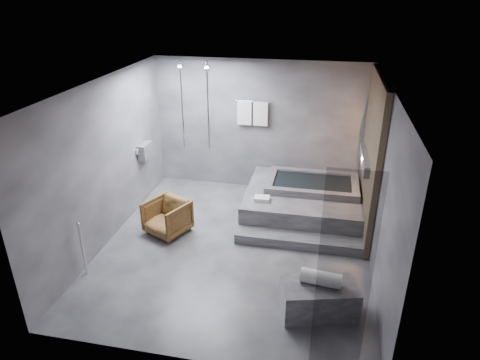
# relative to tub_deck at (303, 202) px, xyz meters

# --- Properties ---
(room) EXTENTS (5.00, 5.04, 2.82)m
(room) POSITION_rel_tub_deck_xyz_m (-0.65, -1.21, 1.48)
(room) COLOR #323234
(room) RESTS_ON ground
(tub_deck) EXTENTS (2.20, 2.00, 0.50)m
(tub_deck) POSITION_rel_tub_deck_xyz_m (0.00, 0.00, 0.00)
(tub_deck) COLOR #37373A
(tub_deck) RESTS_ON ground
(tub_step) EXTENTS (2.20, 0.36, 0.18)m
(tub_step) POSITION_rel_tub_deck_xyz_m (0.00, -1.18, -0.16)
(tub_step) COLOR #37373A
(tub_step) RESTS_ON ground
(concrete_bench) EXTENTS (1.12, 0.80, 0.46)m
(concrete_bench) POSITION_rel_tub_deck_xyz_m (0.40, -2.80, -0.02)
(concrete_bench) COLOR #39393B
(concrete_bench) RESTS_ON ground
(driftwood_chair) EXTENTS (0.91, 0.92, 0.64)m
(driftwood_chair) POSITION_rel_tub_deck_xyz_m (-2.37, -1.22, 0.07)
(driftwood_chair) COLOR #402710
(driftwood_chair) RESTS_ON ground
(rolled_towel) EXTENTS (0.57, 0.27, 0.20)m
(rolled_towel) POSITION_rel_tub_deck_xyz_m (0.41, -2.77, 0.31)
(rolled_towel) COLOR white
(rolled_towel) RESTS_ON concrete_bench
(deck_towel) EXTENTS (0.29, 0.22, 0.07)m
(deck_towel) POSITION_rel_tub_deck_xyz_m (-0.74, -0.58, 0.29)
(deck_towel) COLOR white
(deck_towel) RESTS_ON tub_deck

